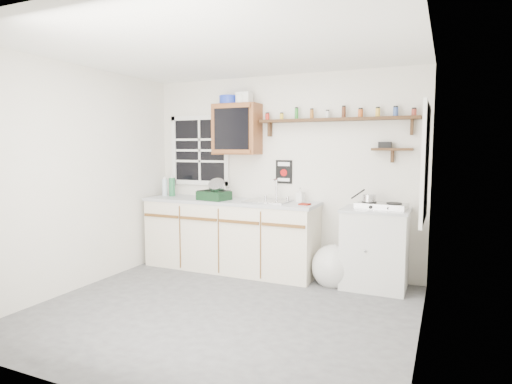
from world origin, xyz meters
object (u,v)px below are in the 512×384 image
at_px(main_cabinet, 230,235).
at_px(dish_rack, 215,193).
at_px(hotplate, 381,206).
at_px(spice_shelf, 336,119).
at_px(upper_cabinet, 237,129).
at_px(right_cabinet, 375,248).

relative_size(main_cabinet, dish_rack, 5.48).
relative_size(main_cabinet, hotplate, 4.09).
bearing_deg(spice_shelf, main_cabinet, -170.83).
bearing_deg(upper_cabinet, right_cabinet, -3.76).
relative_size(spice_shelf, dish_rack, 4.53).
distance_m(main_cabinet, dish_rack, 0.58).
distance_m(dish_rack, hotplate, 2.06).
distance_m(right_cabinet, spice_shelf, 1.57).
bearing_deg(main_cabinet, upper_cabinet, 76.32).
xyz_separation_m(upper_cabinet, hotplate, (1.86, -0.14, -0.88)).
xyz_separation_m(upper_cabinet, spice_shelf, (1.29, 0.07, 0.10)).
distance_m(right_cabinet, hotplate, 0.49).
relative_size(main_cabinet, spice_shelf, 1.21).
xyz_separation_m(main_cabinet, spice_shelf, (1.32, 0.21, 1.46)).
height_order(right_cabinet, spice_shelf, spice_shelf).
bearing_deg(hotplate, upper_cabinet, -178.67).
height_order(spice_shelf, hotplate, spice_shelf).
bearing_deg(right_cabinet, upper_cabinet, 176.24).
relative_size(right_cabinet, spice_shelf, 0.48).
bearing_deg(upper_cabinet, main_cabinet, -103.68).
bearing_deg(upper_cabinet, spice_shelf, 3.09).
relative_size(right_cabinet, hotplate, 1.61).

